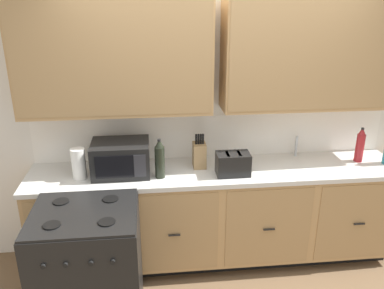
# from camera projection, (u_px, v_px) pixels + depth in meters

# --- Properties ---
(ground_plane) EXTENTS (8.09, 8.09, 0.00)m
(ground_plane) POSITION_uv_depth(u_px,v_px,m) (220.00, 278.00, 3.60)
(ground_plane) COLOR brown
(wall_unit) EXTENTS (4.44, 0.40, 2.41)m
(wall_unit) POSITION_uv_depth(u_px,v_px,m) (216.00, 83.00, 3.47)
(wall_unit) COLOR white
(wall_unit) RESTS_ON ground_plane
(counter_run) EXTENTS (3.27, 0.64, 0.94)m
(counter_run) POSITION_uv_depth(u_px,v_px,m) (216.00, 214.00, 3.71)
(counter_run) COLOR black
(counter_run) RESTS_ON ground_plane
(stove_range) EXTENTS (0.76, 0.68, 0.95)m
(stove_range) POSITION_uv_depth(u_px,v_px,m) (89.00, 267.00, 3.02)
(stove_range) COLOR black
(stove_range) RESTS_ON ground_plane
(microwave) EXTENTS (0.48, 0.37, 0.28)m
(microwave) POSITION_uv_depth(u_px,v_px,m) (121.00, 158.00, 3.41)
(microwave) COLOR black
(microwave) RESTS_ON counter_run
(toaster) EXTENTS (0.28, 0.18, 0.19)m
(toaster) POSITION_uv_depth(u_px,v_px,m) (233.00, 164.00, 3.41)
(toaster) COLOR black
(toaster) RESTS_ON counter_run
(knife_block) EXTENTS (0.11, 0.14, 0.31)m
(knife_block) POSITION_uv_depth(u_px,v_px,m) (199.00, 155.00, 3.55)
(knife_block) COLOR #9C794E
(knife_block) RESTS_ON counter_run
(sink_faucet) EXTENTS (0.02, 0.02, 0.20)m
(sink_faucet) POSITION_uv_depth(u_px,v_px,m) (296.00, 146.00, 3.78)
(sink_faucet) COLOR #B2B5BA
(sink_faucet) RESTS_ON counter_run
(paper_towel_roll) EXTENTS (0.12, 0.12, 0.26)m
(paper_towel_roll) POSITION_uv_depth(u_px,v_px,m) (79.00, 164.00, 3.33)
(paper_towel_roll) COLOR white
(paper_towel_roll) RESTS_ON counter_run
(bottle_dark) EXTENTS (0.08, 0.08, 0.34)m
(bottle_dark) POSITION_uv_depth(u_px,v_px,m) (160.00, 159.00, 3.33)
(bottle_dark) COLOR black
(bottle_dark) RESTS_ON counter_run
(bottle_red) EXTENTS (0.08, 0.08, 0.32)m
(bottle_red) POSITION_uv_depth(u_px,v_px,m) (360.00, 145.00, 3.65)
(bottle_red) COLOR maroon
(bottle_red) RESTS_ON counter_run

